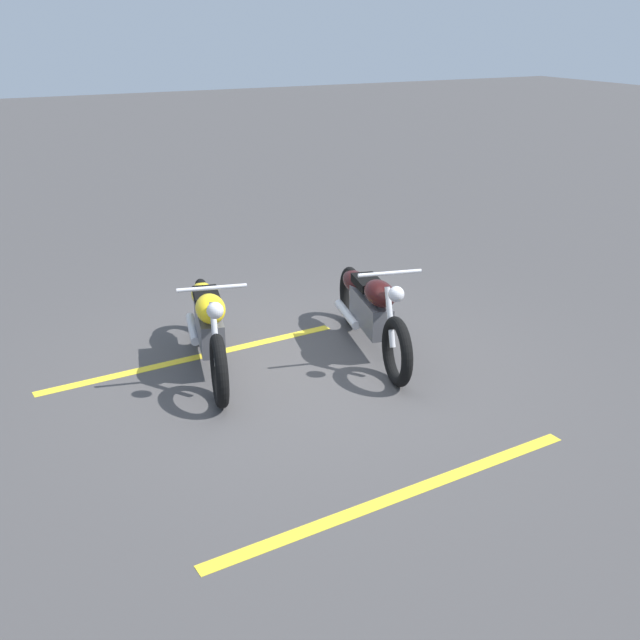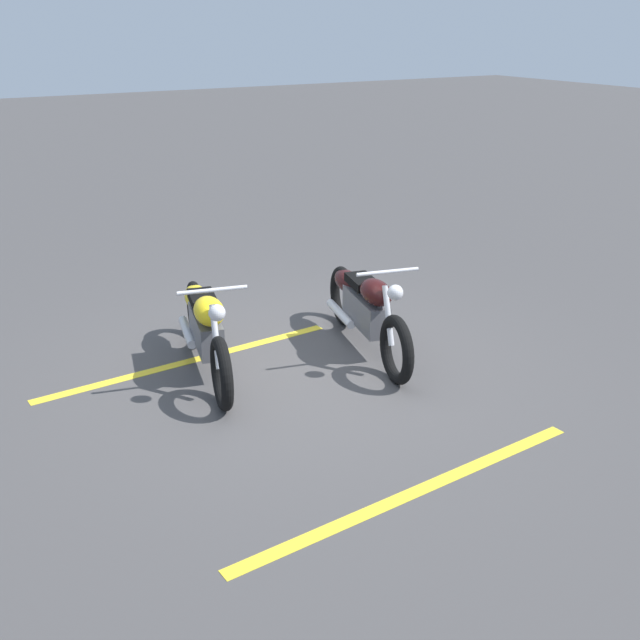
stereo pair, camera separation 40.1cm
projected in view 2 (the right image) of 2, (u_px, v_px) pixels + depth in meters
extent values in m
plane|color=#474444|center=(300.00, 368.00, 7.57)|extent=(60.00, 60.00, 0.00)
torus|color=black|center=(222.00, 374.00, 6.68)|extent=(0.68, 0.26, 0.67)
torus|color=black|center=(196.00, 312.00, 8.07)|extent=(0.68, 0.26, 0.67)
cube|color=#59595E|center=(206.00, 330.00, 7.39)|extent=(0.87, 0.41, 0.32)
ellipsoid|color=yellow|center=(209.00, 311.00, 7.04)|extent=(0.57, 0.39, 0.24)
ellipsoid|color=yellow|center=(197.00, 297.00, 7.84)|extent=(0.60, 0.36, 0.22)
cube|color=black|center=(202.00, 299.00, 7.40)|extent=(0.48, 0.33, 0.09)
cylinder|color=silver|center=(216.00, 337.00, 6.79)|extent=(0.27, 0.12, 0.56)
cylinder|color=silver|center=(212.00, 290.00, 6.68)|extent=(0.18, 0.61, 0.04)
sphere|color=silver|center=(217.00, 313.00, 6.55)|extent=(0.15, 0.15, 0.15)
cylinder|color=silver|center=(187.00, 332.00, 7.77)|extent=(0.70, 0.25, 0.09)
torus|color=black|center=(396.00, 350.00, 7.16)|extent=(0.68, 0.26, 0.67)
torus|color=black|center=(343.00, 296.00, 8.55)|extent=(0.68, 0.26, 0.67)
cube|color=#59595E|center=(366.00, 311.00, 7.87)|extent=(0.87, 0.40, 0.32)
ellipsoid|color=black|center=(376.00, 292.00, 7.52)|extent=(0.57, 0.39, 0.24)
ellipsoid|color=black|center=(348.00, 281.00, 8.32)|extent=(0.60, 0.36, 0.22)
cube|color=black|center=(362.00, 282.00, 7.88)|extent=(0.48, 0.33, 0.09)
cylinder|color=silver|center=(388.00, 315.00, 7.27)|extent=(0.27, 0.11, 0.56)
cylinder|color=silver|center=(388.00, 272.00, 7.16)|extent=(0.17, 0.61, 0.04)
sphere|color=silver|center=(395.00, 293.00, 7.03)|extent=(0.15, 0.15, 0.15)
cylinder|color=silver|center=(340.00, 314.00, 8.24)|extent=(0.70, 0.24, 0.09)
cube|color=yellow|center=(190.00, 361.00, 7.72)|extent=(0.36, 3.20, 0.01)
cube|color=yellow|center=(416.00, 492.00, 5.60)|extent=(0.36, 3.20, 0.01)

